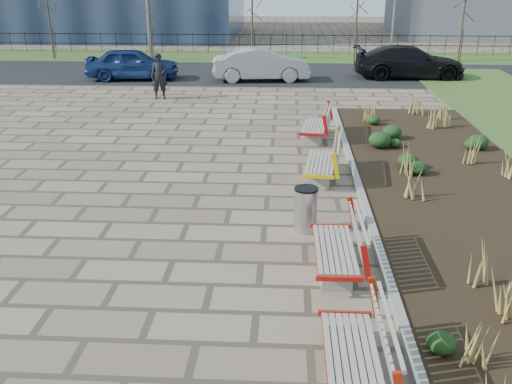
# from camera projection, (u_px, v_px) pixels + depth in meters

# --- Properties ---
(ground) EXTENTS (120.00, 120.00, 0.00)m
(ground) POSITION_uv_depth(u_px,v_px,m) (153.00, 310.00, 9.20)
(ground) COLOR #806E58
(ground) RESTS_ON ground
(planting_bed) EXTENTS (4.50, 18.00, 0.10)m
(planting_bed) POSITION_uv_depth(u_px,v_px,m) (460.00, 198.00, 13.51)
(planting_bed) COLOR black
(planting_bed) RESTS_ON ground
(planting_curb) EXTENTS (0.16, 18.00, 0.15)m
(planting_curb) POSITION_uv_depth(u_px,v_px,m) (361.00, 195.00, 13.62)
(planting_curb) COLOR gray
(planting_curb) RESTS_ON ground
(grass_verge_far) EXTENTS (80.00, 5.00, 0.04)m
(grass_verge_far) POSITION_uv_depth(u_px,v_px,m) (254.00, 57.00, 35.20)
(grass_verge_far) COLOR #33511E
(grass_verge_far) RESTS_ON ground
(road) EXTENTS (80.00, 7.00, 0.02)m
(road) POSITION_uv_depth(u_px,v_px,m) (247.00, 74.00, 29.63)
(road) COLOR black
(road) RESTS_ON ground
(bench_a) EXTENTS (0.90, 2.10, 1.00)m
(bench_a) POSITION_uv_depth(u_px,v_px,m) (352.00, 353.00, 7.38)
(bench_a) COLOR #A31F0A
(bench_a) RESTS_ON ground
(bench_b) EXTENTS (0.92, 2.11, 1.00)m
(bench_b) POSITION_uv_depth(u_px,v_px,m) (335.00, 246.00, 10.21)
(bench_b) COLOR red
(bench_b) RESTS_ON ground
(bench_c) EXTENTS (1.13, 2.19, 1.00)m
(bench_c) POSITION_uv_depth(u_px,v_px,m) (321.00, 160.00, 14.74)
(bench_c) COLOR yellow
(bench_c) RESTS_ON ground
(bench_d) EXTENTS (1.17, 2.20, 1.00)m
(bench_d) POSITION_uv_depth(u_px,v_px,m) (315.00, 124.00, 18.21)
(bench_d) COLOR #AD0B0D
(bench_d) RESTS_ON ground
(litter_bin) EXTENTS (0.48, 0.48, 0.94)m
(litter_bin) POSITION_uv_depth(u_px,v_px,m) (306.00, 210.00, 11.81)
(litter_bin) COLOR #B2B2B7
(litter_bin) RESTS_ON ground
(pedestrian) EXTENTS (0.75, 0.54, 1.89)m
(pedestrian) POSITION_uv_depth(u_px,v_px,m) (159.00, 76.00, 23.67)
(pedestrian) COLOR black
(pedestrian) RESTS_ON ground
(car_blue) EXTENTS (4.59, 2.18, 1.51)m
(car_blue) POSITION_uv_depth(u_px,v_px,m) (132.00, 64.00, 27.83)
(car_blue) COLOR navy
(car_blue) RESTS_ON road
(car_silver) EXTENTS (4.80, 2.10, 1.53)m
(car_silver) POSITION_uv_depth(u_px,v_px,m) (261.00, 65.00, 27.51)
(car_silver) COLOR gray
(car_silver) RESTS_ON road
(car_black) EXTENTS (5.47, 2.39, 1.57)m
(car_black) POSITION_uv_depth(u_px,v_px,m) (409.00, 62.00, 28.23)
(car_black) COLOR black
(car_black) RESTS_ON road
(tree_a) EXTENTS (1.40, 1.40, 4.00)m
(tree_a) POSITION_uv_depth(u_px,v_px,m) (50.00, 24.00, 33.67)
(tree_a) COLOR #4C3D2D
(tree_a) RESTS_ON grass_verge_far
(tree_b) EXTENTS (1.40, 1.40, 4.00)m
(tree_b) POSITION_uv_depth(u_px,v_px,m) (150.00, 25.00, 33.37)
(tree_b) COLOR #4C3D2D
(tree_b) RESTS_ON grass_verge_far
(tree_c) EXTENTS (1.40, 1.40, 4.00)m
(tree_c) POSITION_uv_depth(u_px,v_px,m) (252.00, 25.00, 33.07)
(tree_c) COLOR #4C3D2D
(tree_c) RESTS_ON grass_verge_far
(tree_d) EXTENTS (1.40, 1.40, 4.00)m
(tree_d) POSITION_uv_depth(u_px,v_px,m) (356.00, 26.00, 32.76)
(tree_d) COLOR #4C3D2D
(tree_d) RESTS_ON grass_verge_far
(tree_e) EXTENTS (1.40, 1.40, 4.00)m
(tree_e) POSITION_uv_depth(u_px,v_px,m) (462.00, 26.00, 32.46)
(tree_e) COLOR #4C3D2D
(tree_e) RESTS_ON grass_verge_far
(lamp_west) EXTENTS (0.24, 0.60, 6.00)m
(lamp_west) POSITION_uv_depth(u_px,v_px,m) (147.00, 7.00, 32.54)
(lamp_west) COLOR gray
(lamp_west) RESTS_ON grass_verge_far
(lamp_east) EXTENTS (0.24, 0.60, 6.00)m
(lamp_east) POSITION_uv_depth(u_px,v_px,m) (394.00, 8.00, 31.83)
(lamp_east) COLOR gray
(lamp_east) RESTS_ON grass_verge_far
(railing_fence) EXTENTS (44.00, 0.10, 1.20)m
(railing_fence) POSITION_uv_depth(u_px,v_px,m) (255.00, 43.00, 36.37)
(railing_fence) COLOR black
(railing_fence) RESTS_ON grass_verge_far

